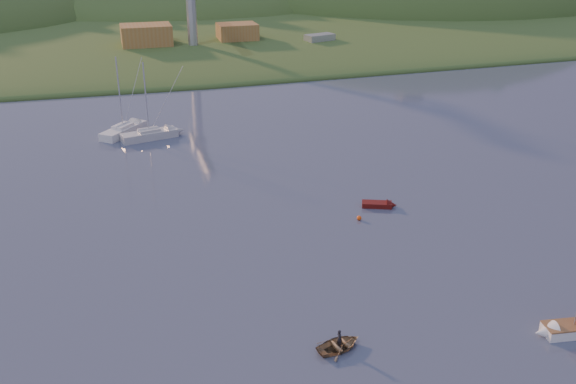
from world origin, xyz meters
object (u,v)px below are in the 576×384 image
object	(u,v)px
sailboat_far	(149,134)
fishing_boat	(570,326)
sailboat_near	(123,130)
red_tender	(384,205)
canoe	(339,345)

from	to	relation	value
sailboat_far	fishing_boat	bearing A→B (deg)	-78.16
sailboat_near	red_tender	size ratio (longest dim) A/B	2.84
fishing_boat	canoe	distance (m)	17.89
canoe	sailboat_near	bearing A→B (deg)	-1.44
sailboat_near	sailboat_far	bearing A→B (deg)	-91.75
sailboat_near	red_tender	distance (m)	43.12
fishing_boat	sailboat_far	world-z (taller)	sailboat_far
fishing_boat	red_tender	size ratio (longest dim) A/B	1.39
sailboat_near	sailboat_far	size ratio (longest dim) A/B	1.03
canoe	red_tender	distance (m)	26.18
fishing_boat	sailboat_near	world-z (taller)	sailboat_near
sailboat_near	red_tender	world-z (taller)	sailboat_near
fishing_boat	sailboat_far	xyz separation A→B (m)	(-26.85, 56.66, -0.04)
canoe	red_tender	xyz separation A→B (m)	(13.56, 22.39, -0.10)
canoe	red_tender	size ratio (longest dim) A/B	0.88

